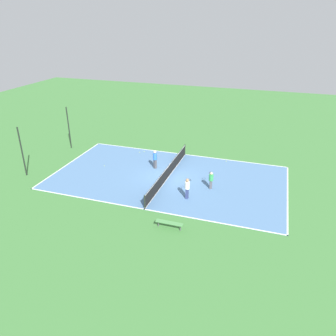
{
  "coord_description": "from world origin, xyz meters",
  "views": [
    {
      "loc": [
        -23.84,
        -7.92,
        12.6
      ],
      "look_at": [
        0.0,
        0.0,
        0.9
      ],
      "focal_mm": 35.0,
      "sensor_mm": 36.0,
      "label": 1
    }
  ],
  "objects_px": {
    "tennis_ball_near_net": "(140,152)",
    "tennis_ball_right_alley": "(226,161)",
    "tennis_net": "(168,171)",
    "tennis_ball_far_baseline": "(144,152)",
    "player_near_blue": "(155,158)",
    "player_far_green": "(211,179)",
    "fence_post_back_left": "(22,152)",
    "player_far_white": "(187,187)",
    "tennis_ball_left_sideline": "(104,166)",
    "fence_post_back_right": "(69,128)",
    "bench": "(169,223)"
  },
  "relations": [
    {
      "from": "tennis_net",
      "to": "tennis_ball_left_sideline",
      "type": "xyz_separation_m",
      "value": [
        0.32,
        6.29,
        -0.52
      ]
    },
    {
      "from": "player_far_green",
      "to": "tennis_ball_right_alley",
      "type": "height_order",
      "value": "player_far_green"
    },
    {
      "from": "tennis_net",
      "to": "player_far_white",
      "type": "bearing_deg",
      "value": -139.59
    },
    {
      "from": "tennis_net",
      "to": "tennis_ball_far_baseline",
      "type": "relative_size",
      "value": 157.15
    },
    {
      "from": "tennis_net",
      "to": "bench",
      "type": "height_order",
      "value": "tennis_net"
    },
    {
      "from": "tennis_ball_near_net",
      "to": "fence_post_back_right",
      "type": "bearing_deg",
      "value": 97.34
    },
    {
      "from": "tennis_net",
      "to": "fence_post_back_left",
      "type": "xyz_separation_m",
      "value": [
        -3.43,
        11.86,
        1.61
      ]
    },
    {
      "from": "tennis_ball_left_sideline",
      "to": "tennis_ball_near_net",
      "type": "bearing_deg",
      "value": -23.92
    },
    {
      "from": "tennis_ball_far_baseline",
      "to": "fence_post_back_right",
      "type": "height_order",
      "value": "fence_post_back_right"
    },
    {
      "from": "tennis_ball_left_sideline",
      "to": "fence_post_back_left",
      "type": "bearing_deg",
      "value": 123.94
    },
    {
      "from": "tennis_net",
      "to": "tennis_ball_near_net",
      "type": "bearing_deg",
      "value": 45.74
    },
    {
      "from": "tennis_net",
      "to": "tennis_ball_left_sideline",
      "type": "distance_m",
      "value": 6.32
    },
    {
      "from": "tennis_net",
      "to": "tennis_ball_far_baseline",
      "type": "distance_m",
      "value": 6.26
    },
    {
      "from": "tennis_ball_left_sideline",
      "to": "fence_post_back_left",
      "type": "relative_size",
      "value": 0.02
    },
    {
      "from": "player_far_white",
      "to": "tennis_ball_left_sideline",
      "type": "height_order",
      "value": "player_far_white"
    },
    {
      "from": "player_near_blue",
      "to": "tennis_ball_right_alley",
      "type": "xyz_separation_m",
      "value": [
        3.57,
        -5.9,
        -0.95
      ]
    },
    {
      "from": "tennis_ball_left_sideline",
      "to": "fence_post_back_right",
      "type": "relative_size",
      "value": 0.02
    },
    {
      "from": "player_far_white",
      "to": "tennis_ball_far_baseline",
      "type": "relative_size",
      "value": 24.47
    },
    {
      "from": "tennis_ball_right_alley",
      "to": "player_near_blue",
      "type": "bearing_deg",
      "value": 121.13
    },
    {
      "from": "player_near_blue",
      "to": "fence_post_back_right",
      "type": "height_order",
      "value": "fence_post_back_right"
    },
    {
      "from": "player_near_blue",
      "to": "tennis_ball_right_alley",
      "type": "distance_m",
      "value": 6.96
    },
    {
      "from": "player_near_blue",
      "to": "fence_post_back_left",
      "type": "bearing_deg",
      "value": -124.11
    },
    {
      "from": "player_near_blue",
      "to": "tennis_ball_right_alley",
      "type": "height_order",
      "value": "player_near_blue"
    },
    {
      "from": "player_near_blue",
      "to": "tennis_ball_near_net",
      "type": "distance_m",
      "value": 4.2
    },
    {
      "from": "bench",
      "to": "tennis_ball_near_net",
      "type": "relative_size",
      "value": 26.64
    },
    {
      "from": "tennis_ball_far_baseline",
      "to": "tennis_ball_right_alley",
      "type": "bearing_deg",
      "value": -88.17
    },
    {
      "from": "tennis_ball_left_sideline",
      "to": "tennis_ball_far_baseline",
      "type": "bearing_deg",
      "value": -26.43
    },
    {
      "from": "player_far_green",
      "to": "fence_post_back_right",
      "type": "distance_m",
      "value": 16.34
    },
    {
      "from": "bench",
      "to": "player_far_green",
      "type": "height_order",
      "value": "player_far_green"
    },
    {
      "from": "player_far_white",
      "to": "tennis_ball_left_sideline",
      "type": "xyz_separation_m",
      "value": [
        3.24,
        8.77,
        -0.92
      ]
    },
    {
      "from": "player_far_white",
      "to": "fence_post_back_left",
      "type": "relative_size",
      "value": 0.38
    },
    {
      "from": "bench",
      "to": "player_near_blue",
      "type": "height_order",
      "value": "player_near_blue"
    },
    {
      "from": "tennis_ball_near_net",
      "to": "tennis_ball_right_alley",
      "type": "relative_size",
      "value": 1.0
    },
    {
      "from": "tennis_ball_right_alley",
      "to": "fence_post_back_left",
      "type": "xyz_separation_m",
      "value": [
        -8.38,
        16.07,
        2.12
      ]
    },
    {
      "from": "tennis_ball_right_alley",
      "to": "fence_post_back_left",
      "type": "height_order",
      "value": "fence_post_back_left"
    },
    {
      "from": "bench",
      "to": "tennis_ball_far_baseline",
      "type": "relative_size",
      "value": 26.64
    },
    {
      "from": "player_far_white",
      "to": "player_far_green",
      "type": "distance_m",
      "value": 2.54
    },
    {
      "from": "tennis_net",
      "to": "tennis_ball_near_net",
      "type": "distance_m",
      "value": 6.29
    },
    {
      "from": "tennis_net",
      "to": "player_far_green",
      "type": "height_order",
      "value": "player_far_green"
    },
    {
      "from": "fence_post_back_left",
      "to": "fence_post_back_right",
      "type": "relative_size",
      "value": 1.0
    },
    {
      "from": "tennis_net",
      "to": "player_far_white",
      "type": "distance_m",
      "value": 3.85
    },
    {
      "from": "tennis_ball_near_net",
      "to": "fence_post_back_right",
      "type": "xyz_separation_m",
      "value": [
        -0.95,
        7.37,
        2.12
      ]
    },
    {
      "from": "tennis_net",
      "to": "player_far_green",
      "type": "distance_m",
      "value": 3.96
    },
    {
      "from": "tennis_ball_near_net",
      "to": "tennis_ball_left_sideline",
      "type": "height_order",
      "value": "same"
    },
    {
      "from": "player_far_white",
      "to": "tennis_ball_left_sideline",
      "type": "distance_m",
      "value": 9.4
    },
    {
      "from": "player_near_blue",
      "to": "fence_post_back_left",
      "type": "height_order",
      "value": "fence_post_back_left"
    },
    {
      "from": "tennis_ball_right_alley",
      "to": "player_far_green",
      "type": "bearing_deg",
      "value": 176.62
    },
    {
      "from": "player_far_white",
      "to": "player_near_blue",
      "type": "bearing_deg",
      "value": 43.29
    },
    {
      "from": "player_far_green",
      "to": "player_near_blue",
      "type": "xyz_separation_m",
      "value": [
        2.19,
        5.56,
        0.17
      ]
    },
    {
      "from": "tennis_ball_left_sideline",
      "to": "fence_post_back_right",
      "type": "distance_m",
      "value": 6.72
    }
  ]
}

